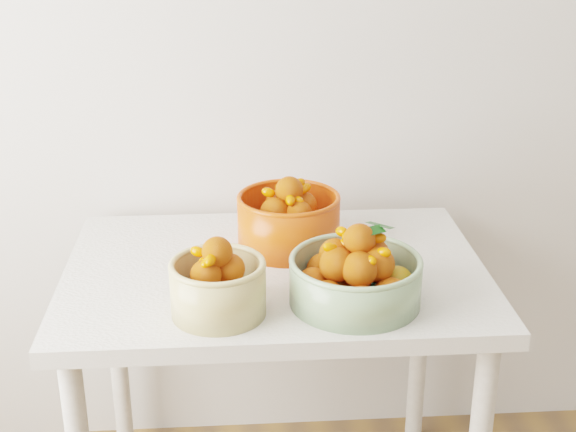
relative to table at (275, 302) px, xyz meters
name	(u,v)px	position (x,y,z in m)	size (l,w,h in m)	color
table	(275,302)	(0.00, 0.00, 0.00)	(1.00, 0.70, 0.75)	silver
bowl_cream	(218,285)	(-0.13, -0.22, 0.16)	(0.24, 0.24, 0.17)	tan
bowl_green	(355,276)	(0.16, -0.19, 0.16)	(0.35, 0.35, 0.19)	#84A378
bowl_orange	(289,220)	(0.04, 0.12, 0.17)	(0.30, 0.30, 0.19)	red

